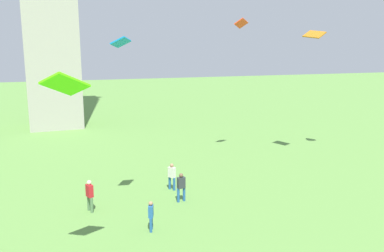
{
  "coord_description": "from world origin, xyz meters",
  "views": [
    {
      "loc": [
        -10.45,
        -2.03,
        8.89
      ],
      "look_at": [
        -2.38,
        18.88,
        4.55
      ],
      "focal_mm": 36.73,
      "sensor_mm": 36.0,
      "label": 1
    }
  ],
  "objects": [
    {
      "name": "person_4",
      "position": [
        -5.76,
        15.79,
        0.88
      ],
      "size": [
        0.36,
        0.46,
        1.55
      ],
      "rotation": [
        0.0,
        0.0,
        4.36
      ],
      "color": "#235693",
      "rests_on": "ground_plane"
    },
    {
      "name": "kite_flying_2",
      "position": [
        9.95,
        24.05,
        10.11
      ],
      "size": [
        1.41,
        1.69,
        0.73
      ],
      "rotation": [
        0.0,
        0.0,
        5.03
      ],
      "color": "#B96815"
    },
    {
      "name": "person_0",
      "position": [
        -2.95,
        21.0,
        1.0
      ],
      "size": [
        0.46,
        0.53,
        1.76
      ],
      "rotation": [
        0.0,
        0.0,
        2.1
      ],
      "color": "#235693",
      "rests_on": "ground_plane"
    },
    {
      "name": "kite_flying_1",
      "position": [
        -6.46,
        18.42,
        9.29
      ],
      "size": [
        1.27,
        1.37,
        0.59
      ],
      "rotation": [
        0.0,
        0.0,
        4.2
      ],
      "color": "#0F78C3"
    },
    {
      "name": "person_5",
      "position": [
        -8.31,
        19.33,
        1.03
      ],
      "size": [
        0.4,
        0.55,
        1.82
      ],
      "rotation": [
        0.0,
        0.0,
        1.86
      ],
      "color": "#51754C",
      "rests_on": "ground_plane"
    },
    {
      "name": "kite_flying_3",
      "position": [
        -9.62,
        12.8,
        7.68
      ],
      "size": [
        1.81,
        1.54,
        1.01
      ],
      "rotation": [
        0.0,
        0.0,
        3.78
      ],
      "color": "#56F00E"
    },
    {
      "name": "kite_flying_4",
      "position": [
        4.77,
        26.54,
        10.99
      ],
      "size": [
        1.44,
        1.25,
        0.8
      ],
      "rotation": [
        0.0,
        0.0,
        3.84
      ],
      "color": "#EF3D1D"
    },
    {
      "name": "person_2",
      "position": [
        -3.07,
        18.89,
        0.99
      ],
      "size": [
        0.54,
        0.32,
        1.75
      ],
      "rotation": [
        0.0,
        0.0,
        3.27
      ],
      "color": "#235693",
      "rests_on": "ground_plane"
    }
  ]
}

